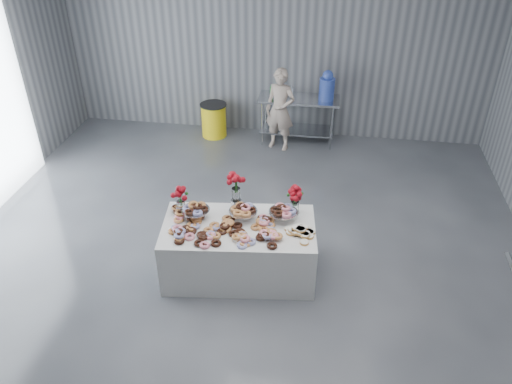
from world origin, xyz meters
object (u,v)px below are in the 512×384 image
display_table (239,249)px  water_jug (327,86)px  prep_table (298,112)px  trash_barrel (214,120)px  person (280,110)px

display_table → water_jug: (0.92, 3.87, 0.77)m
prep_table → trash_barrel: size_ratio=2.26×
display_table → water_jug: bearing=76.6°
prep_table → water_jug: (0.50, -0.00, 0.53)m
display_table → water_jug: water_jug is taller
trash_barrel → display_table: bearing=-72.5°
water_jug → person: size_ratio=0.36×
prep_table → trash_barrel: (-1.64, -0.00, -0.29)m
water_jug → person: bearing=-159.7°
person → trash_barrel: bearing=-176.3°
prep_table → trash_barrel: bearing=-180.0°
prep_table → water_jug: 0.73m
prep_table → person: bearing=-136.2°
display_table → person: bearing=88.3°
person → trash_barrel: (-1.33, 0.30, -0.43)m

